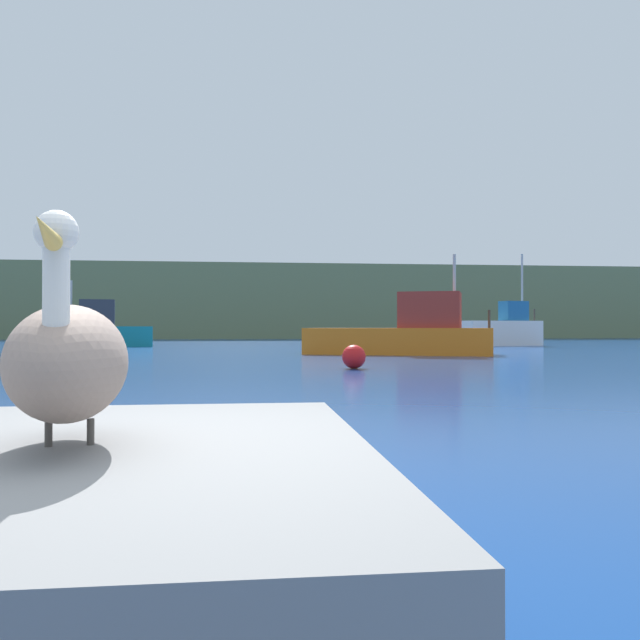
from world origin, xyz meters
TOP-DOWN VIEW (x-y plane):
  - ground_plane at (0.00, 0.00)m, footprint 260.00×260.00m
  - hillside_backdrop at (0.00, 64.59)m, footprint 140.00×15.62m
  - pier_dock at (-0.45, -0.15)m, footprint 2.40×2.93m
  - pelican at (-0.45, -0.16)m, footprint 0.59×1.34m
  - fishing_boat_white at (15.20, 34.10)m, footprint 5.00×2.49m
  - fishing_boat_teal at (-7.50, 34.97)m, footprint 5.54×2.41m
  - fishing_boat_orange at (6.72, 23.04)m, footprint 7.71×4.91m
  - mooring_buoy at (3.14, 14.38)m, footprint 0.63×0.63m

SIDE VIEW (x-z plane):
  - ground_plane at x=0.00m, z-range 0.00..0.00m
  - pier_dock at x=-0.45m, z-range 0.00..0.62m
  - mooring_buoy at x=3.14m, z-range 0.00..0.63m
  - fishing_boat_orange at x=6.72m, z-range -1.13..2.80m
  - fishing_boat_white at x=15.20m, z-range -1.75..3.60m
  - fishing_boat_teal at x=-7.50m, z-range -0.89..2.74m
  - pelican at x=-0.45m, z-range 0.53..1.41m
  - hillside_backdrop at x=0.00m, z-range 0.00..6.85m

